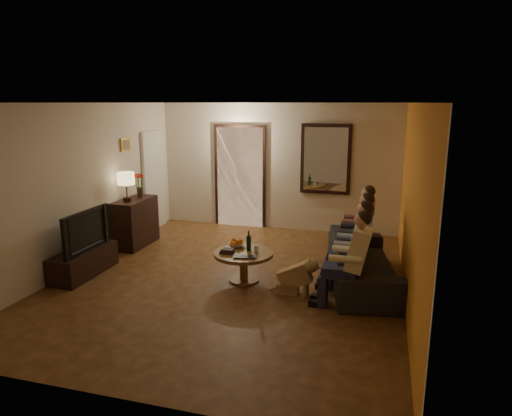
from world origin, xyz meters
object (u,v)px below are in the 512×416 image
(coffee_table, at_px, (244,267))
(wine_bottle, at_px, (249,240))
(dresser, at_px, (135,222))
(bowl, at_px, (237,245))
(table_lamp, at_px, (126,187))
(tv, at_px, (81,230))
(laptop, at_px, (245,258))
(person_a, at_px, (352,264))
(person_c, at_px, (358,238))
(sofa, at_px, (363,261))
(person_d, at_px, (360,227))
(tv_stand, at_px, (84,262))
(dog, at_px, (295,275))
(person_b, at_px, (355,249))

(coffee_table, bearing_deg, wine_bottle, 63.43)
(dresser, relative_size, bowl, 3.80)
(table_lamp, bearing_deg, bowl, -17.17)
(tv, bearing_deg, laptop, -86.88)
(person_a, bearing_deg, person_c, 90.00)
(sofa, distance_m, person_c, 0.42)
(tv, distance_m, sofa, 4.25)
(person_d, relative_size, coffee_table, 1.36)
(dresser, bearing_deg, tv, -90.00)
(table_lamp, bearing_deg, coffee_table, -20.61)
(tv_stand, bearing_deg, tv, 90.00)
(person_a, xyz_separation_m, dog, (-0.78, 0.23, -0.32))
(sofa, relative_size, dog, 4.01)
(person_b, relative_size, laptop, 3.65)
(dresser, distance_m, table_lamp, 0.74)
(person_a, distance_m, coffee_table, 1.72)
(tv, xyz_separation_m, coffee_table, (2.45, 0.42, -0.49))
(dresser, xyz_separation_m, person_b, (4.06, -1.03, 0.16))
(tv_stand, relative_size, person_a, 1.00)
(tv_stand, bearing_deg, bowl, 15.70)
(table_lamp, xyz_separation_m, person_d, (4.06, 0.39, -0.55))
(dresser, relative_size, coffee_table, 1.12)
(bowl, bearing_deg, wine_bottle, -27.55)
(person_b, distance_m, person_c, 0.60)
(dresser, height_order, wine_bottle, dresser)
(dresser, height_order, dog, dresser)
(person_a, relative_size, bowl, 4.63)
(tv, bearing_deg, sofa, -78.74)
(dresser, xyz_separation_m, laptop, (2.55, -1.42, 0.03))
(dog, height_order, laptop, dog)
(dog, height_order, bowl, dog)
(tv, height_order, laptop, tv)
(coffee_table, bearing_deg, person_a, -17.07)
(tv, height_order, person_d, person_d)
(tv_stand, distance_m, coffee_table, 2.49)
(person_c, height_order, person_d, same)
(person_d, xyz_separation_m, laptop, (-1.50, -1.59, -0.14))
(person_a, bearing_deg, table_lamp, 160.77)
(person_a, xyz_separation_m, person_b, (0.00, 0.60, 0.00))
(tv, bearing_deg, tv_stand, -180.00)
(tv_stand, relative_size, dog, 2.13)
(person_a, height_order, coffee_table, person_a)
(table_lamp, xyz_separation_m, tv_stand, (0.00, -1.34, -0.95))
(person_c, xyz_separation_m, coffee_table, (-1.60, -0.71, -0.38))
(sofa, bearing_deg, laptop, 103.46)
(bowl, xyz_separation_m, wine_bottle, (0.23, -0.12, 0.12))
(person_d, distance_m, wine_bottle, 1.97)
(bowl, bearing_deg, person_a, -21.78)
(tv, distance_m, person_c, 4.21)
(dresser, height_order, person_b, person_b)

